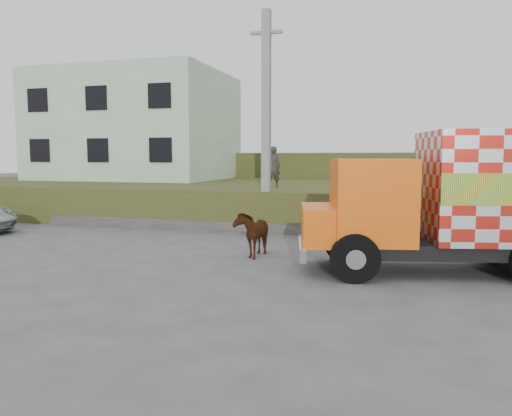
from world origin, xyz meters
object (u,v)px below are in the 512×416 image
(utility_pole, at_px, (266,121))
(cargo_truck, at_px, (480,201))
(cow, at_px, (253,233))
(pedestrian, at_px, (273,167))

(utility_pole, bearing_deg, cargo_truck, -36.90)
(cow, bearing_deg, utility_pole, 101.49)
(cargo_truck, xyz_separation_m, cow, (-5.76, 0.46, -1.09))
(cargo_truck, bearing_deg, pedestrian, 120.82)
(cargo_truck, height_order, cow, cargo_truck)
(cow, height_order, pedestrian, pedestrian)
(cow, xyz_separation_m, pedestrian, (-1.19, 6.95, 1.71))
(utility_pole, relative_size, cow, 5.22)
(cargo_truck, distance_m, pedestrian, 10.19)
(utility_pole, relative_size, cargo_truck, 1.01)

